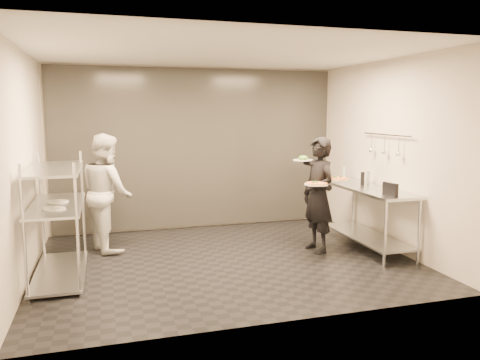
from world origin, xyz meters
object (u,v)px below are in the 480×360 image
object	(u,v)px
prep_counter	(368,207)
pos_monitor	(390,190)
salad_plate	(303,159)
chef	(107,192)
waiter	(318,195)
pizza_plate_near	(317,184)
bottle_clear	(368,178)
pizza_plate_far	(338,179)
bottle_green	(345,174)
bottle_dark	(363,178)
pass_rack	(57,216)

from	to	relation	value
prep_counter	pos_monitor	xyz separation A→B (m)	(-0.12, -0.72, 0.39)
salad_plate	chef	bearing A→B (deg)	166.45
waiter	chef	xyz separation A→B (m)	(-2.95, 0.95, 0.03)
chef	pizza_plate_near	bearing A→B (deg)	-131.70
pos_monitor	bottle_clear	world-z (taller)	bottle_clear
chef	pizza_plate_far	world-z (taller)	chef
waiter	bottle_green	bearing A→B (deg)	120.32
waiter	salad_plate	distance (m)	0.58
salad_plate	pos_monitor	size ratio (longest dim) A/B	1.18
pizza_plate_far	pos_monitor	bearing A→B (deg)	-52.80
chef	pizza_plate_near	size ratio (longest dim) A/B	5.03
chef	bottle_dark	xyz separation A→B (m)	(3.78, -0.76, 0.16)
pass_rack	prep_counter	bearing A→B (deg)	0.03
salad_plate	bottle_green	world-z (taller)	salad_plate
waiter	pizza_plate_near	size ratio (longest dim) A/B	4.88
bottle_green	bottle_clear	distance (m)	0.40
waiter	bottle_clear	size ratio (longest dim) A/B	8.36
pass_rack	bottle_dark	xyz separation A→B (m)	(4.38, 0.26, 0.25)
waiter	chef	world-z (taller)	chef
salad_plate	pizza_plate_far	bearing A→B (deg)	-54.00
pizza_plate_near	salad_plate	world-z (taller)	salad_plate
prep_counter	chef	world-z (taller)	chef
salad_plate	waiter	bearing A→B (deg)	-64.18
prep_counter	pos_monitor	world-z (taller)	pos_monitor
salad_plate	pass_rack	bearing A→B (deg)	-174.29
prep_counter	pass_rack	bearing A→B (deg)	-179.97
pass_rack	pizza_plate_far	world-z (taller)	pass_rack
pizza_plate_near	bottle_dark	xyz separation A→B (m)	(0.98, 0.43, -0.02)
pos_monitor	salad_plate	bearing A→B (deg)	119.65
pizza_plate_near	bottle_green	world-z (taller)	bottle_green
pizza_plate_far	waiter	bearing A→B (deg)	136.97
pizza_plate_near	bottle_clear	bearing A→B (deg)	23.63
pass_rack	pizza_plate_far	distance (m)	3.77
chef	bottle_dark	size ratio (longest dim) A/B	8.60
prep_counter	pizza_plate_far	world-z (taller)	pizza_plate_far
pass_rack	chef	world-z (taller)	chef
pos_monitor	bottle_dark	bearing A→B (deg)	73.08
pizza_plate_far	bottle_clear	xyz separation A→B (m)	(0.76, 0.44, -0.07)
prep_counter	waiter	world-z (taller)	waiter
pizza_plate_near	bottle_green	xyz separation A→B (m)	(0.88, 0.80, -0.00)
waiter	bottle_green	world-z (taller)	waiter
pizza_plate_near	waiter	bearing A→B (deg)	58.42
pos_monitor	bottle_clear	xyz separation A→B (m)	(0.30, 1.04, 0.01)
waiter	pos_monitor	bearing A→B (deg)	32.24
pass_rack	prep_counter	xyz separation A→B (m)	(4.33, 0.00, -0.14)
pizza_plate_near	salad_plate	distance (m)	0.58
bottle_green	pizza_plate_far	bearing A→B (deg)	-124.90
prep_counter	salad_plate	distance (m)	1.21
bottle_dark	waiter	bearing A→B (deg)	-167.13
pass_rack	pos_monitor	xyz separation A→B (m)	(4.21, -0.72, 0.24)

